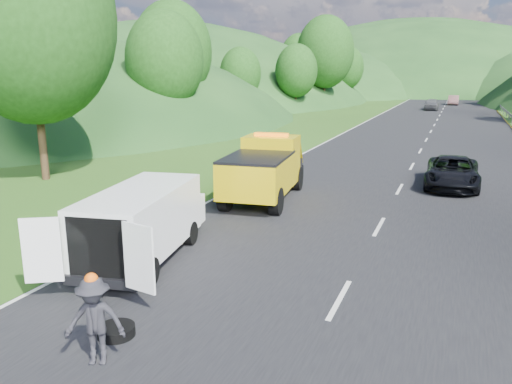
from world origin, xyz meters
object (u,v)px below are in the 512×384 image
at_px(child, 179,244).
at_px(spare_tire, 117,336).
at_px(tow_truck, 265,169).
at_px(white_van, 144,220).
at_px(suitcase, 149,223).
at_px(passing_suv, 451,187).
at_px(worker, 98,363).
at_px(woman, 153,240).

xyz_separation_m(child, spare_tire, (1.65, -5.21, 0.00)).
xyz_separation_m(tow_truck, white_van, (-0.64, -7.60, -0.12)).
bearing_deg(suitcase, white_van, -58.29).
relative_size(tow_truck, white_van, 1.03).
xyz_separation_m(spare_tire, passing_suv, (5.87, 16.63, 0.00)).
xyz_separation_m(worker, suitcase, (-3.49, 6.82, 0.30)).
distance_m(spare_tire, passing_suv, 17.64).
bearing_deg(tow_truck, passing_suv, 29.89).
relative_size(worker, suitcase, 2.70).
relative_size(tow_truck, child, 5.90).
bearing_deg(child, white_van, -70.44).
distance_m(tow_truck, white_van, 7.63).
height_order(worker, passing_suv, worker).
xyz_separation_m(worker, spare_tire, (-0.28, 0.91, 0.00)).
distance_m(woman, child, 1.01).
bearing_deg(white_van, spare_tire, -73.81).
height_order(white_van, worker, white_van).
relative_size(white_van, woman, 3.44).
height_order(woman, passing_suv, woman).
distance_m(suitcase, spare_tire, 6.73).
bearing_deg(passing_suv, child, -124.22).
xyz_separation_m(white_van, worker, (2.15, -4.66, -1.16)).
relative_size(white_van, suitcase, 10.03).
height_order(white_van, woman, white_van).
distance_m(worker, passing_suv, 18.41).
distance_m(child, suitcase, 1.74).
distance_m(suitcase, passing_suv, 14.05).
height_order(child, worker, worker).
xyz_separation_m(worker, passing_suv, (5.59, 17.54, 0.00)).
bearing_deg(spare_tire, worker, -72.77).
bearing_deg(passing_suv, worker, -108.54).
bearing_deg(passing_suv, suitcase, -131.13).
xyz_separation_m(tow_truck, woman, (-1.43, -6.07, -1.28)).
bearing_deg(white_van, suitcase, 111.42).
bearing_deg(tow_truck, white_van, -101.60).
bearing_deg(suitcase, tow_truck, 69.98).
height_order(woman, spare_tire, woman).
distance_m(child, spare_tire, 5.46).
distance_m(tow_truck, worker, 12.42).
bearing_deg(white_van, child, 71.13).
bearing_deg(worker, tow_truck, 73.14).
height_order(child, suitcase, suitcase).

